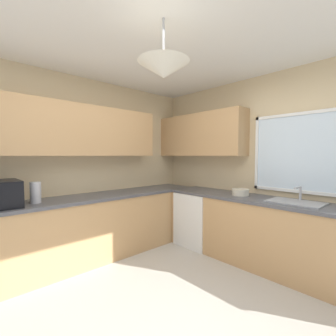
{
  "coord_description": "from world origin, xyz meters",
  "views": [
    {
      "loc": [
        1.5,
        -1.34,
        1.45
      ],
      "look_at": [
        -0.75,
        0.75,
        1.29
      ],
      "focal_mm": 25.06,
      "sensor_mm": 36.0,
      "label": 1
    }
  ],
  "objects_px": {
    "microwave": "(0,194)",
    "kettle": "(36,193)",
    "bowl": "(240,192)",
    "dishwasher": "(199,218)",
    "sink_assembly": "(296,202)"
  },
  "relations": [
    {
      "from": "kettle",
      "to": "dishwasher",
      "type": "bearing_deg",
      "value": 74.01
    },
    {
      "from": "microwave",
      "to": "sink_assembly",
      "type": "distance_m",
      "value": 3.35
    },
    {
      "from": "dishwasher",
      "to": "sink_assembly",
      "type": "height_order",
      "value": "sink_assembly"
    },
    {
      "from": "microwave",
      "to": "bowl",
      "type": "xyz_separation_m",
      "value": [
        1.38,
        2.6,
        -0.1
      ]
    },
    {
      "from": "sink_assembly",
      "to": "microwave",
      "type": "bearing_deg",
      "value": -128.85
    },
    {
      "from": "bowl",
      "to": "kettle",
      "type": "bearing_deg",
      "value": -121.01
    },
    {
      "from": "dishwasher",
      "to": "bowl",
      "type": "distance_m",
      "value": 0.89
    },
    {
      "from": "microwave",
      "to": "bowl",
      "type": "distance_m",
      "value": 2.95
    },
    {
      "from": "dishwasher",
      "to": "bowl",
      "type": "xyz_separation_m",
      "value": [
        0.72,
        0.03,
        0.51
      ]
    },
    {
      "from": "dishwasher",
      "to": "sink_assembly",
      "type": "distance_m",
      "value": 1.52
    },
    {
      "from": "bowl",
      "to": "microwave",
      "type": "bearing_deg",
      "value": -117.95
    },
    {
      "from": "sink_assembly",
      "to": "dishwasher",
      "type": "bearing_deg",
      "value": -178.55
    },
    {
      "from": "dishwasher",
      "to": "kettle",
      "type": "xyz_separation_m",
      "value": [
        -0.64,
        -2.23,
        0.59
      ]
    },
    {
      "from": "microwave",
      "to": "kettle",
      "type": "xyz_separation_m",
      "value": [
        0.02,
        0.34,
        -0.02
      ]
    },
    {
      "from": "dishwasher",
      "to": "sink_assembly",
      "type": "relative_size",
      "value": 1.44
    }
  ]
}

